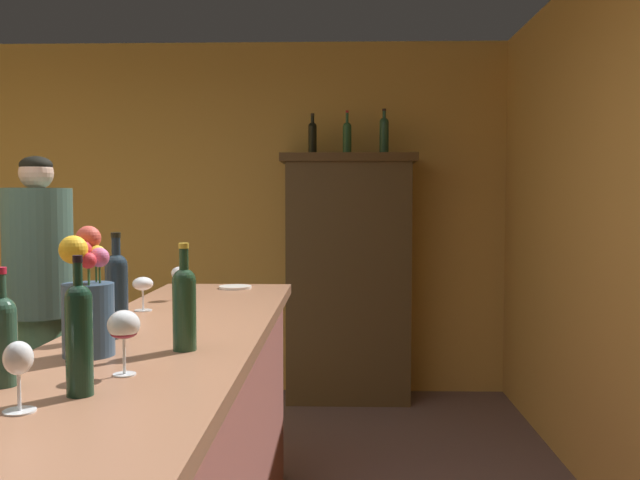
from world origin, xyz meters
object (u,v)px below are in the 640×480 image
cheese_plate (235,287)px  wine_bottle_chardonnay (79,334)px  wine_bottle_syrah (117,291)px  wine_glass_mid (143,285)px  display_bottle_center (384,134)px  patron_near_entrance (39,303)px  wine_bottle_riesling (1,335)px  bar_counter (169,475)px  display_cabinet (348,273)px  wine_glass_spare (124,328)px  display_bottle_midleft (347,136)px  wine_bottle_malbec (184,304)px  display_bottle_left (312,136)px  wine_glass_rear (18,362)px  flower_arrangement (88,301)px  wine_glass_front (179,275)px

cheese_plate → wine_bottle_chardonnay: bearing=-91.9°
wine_bottle_syrah → wine_glass_mid: wine_bottle_syrah is taller
display_bottle_center → patron_near_entrance: display_bottle_center is taller
wine_bottle_riesling → cheese_plate: (0.28, 1.85, -0.12)m
bar_counter → display_cabinet: bearing=76.4°
bar_counter → wine_glass_spare: bearing=-86.2°
display_bottle_midleft → display_bottle_center: bearing=0.0°
wine_bottle_riesling → display_bottle_center: bearing=71.5°
wine_glass_spare → cheese_plate: 1.75m
wine_bottle_malbec → wine_bottle_syrah: (-0.27, 0.19, 0.01)m
bar_counter → display_bottle_left: 3.06m
wine_glass_spare → wine_bottle_malbec: bearing=73.5°
wine_bottle_chardonnay → wine_bottle_malbec: bearing=74.6°
wine_bottle_syrah → display_bottle_left: (0.53, 2.80, 0.76)m
display_cabinet → wine_glass_mid: size_ratio=13.00×
wine_bottle_malbec → wine_glass_rear: wine_bottle_malbec is taller
wine_glass_spare → display_bottle_center: 3.49m
wine_bottle_malbec → wine_bottle_syrah: wine_bottle_syrah is taller
bar_counter → cheese_plate: cheese_plate is taller
bar_counter → display_bottle_midleft: (0.64, 2.69, 1.42)m
flower_arrangement → display_bottle_center: size_ratio=1.16×
wine_glass_mid → display_bottle_left: 2.47m
wine_bottle_chardonnay → cheese_plate: size_ratio=1.95×
wine_bottle_malbec → patron_near_entrance: patron_near_entrance is taller
display_cabinet → wine_glass_front: bearing=-112.1°
wine_glass_spare → patron_near_entrance: size_ratio=0.10×
display_bottle_center → patron_near_entrance: size_ratio=0.19×
wine_glass_spare → display_bottle_midleft: size_ratio=0.54×
wine_glass_spare → display_bottle_left: bearing=83.9°
wine_bottle_chardonnay → patron_near_entrance: size_ratio=0.19×
wine_glass_spare → display_bottle_midleft: (0.60, 3.28, 0.79)m
cheese_plate → display_bottle_midleft: size_ratio=0.53×
bar_counter → cheese_plate: size_ratio=15.97×
wine_bottle_chardonnay → wine_glass_spare: 0.19m
wine_glass_mid → patron_near_entrance: patron_near_entrance is taller
wine_glass_mid → wine_bottle_riesling: bearing=-90.9°
flower_arrangement → wine_glass_spare: bearing=-51.5°
bar_counter → wine_bottle_syrah: bearing=-142.0°
wine_bottle_malbec → wine_glass_rear: 0.65m
wine_bottle_riesling → wine_bottle_syrah: (0.09, 0.59, 0.03)m
cheese_plate → display_bottle_midleft: bearing=69.2°
wine_bottle_chardonnay → patron_near_entrance: patron_near_entrance is taller
patron_near_entrance → display_bottle_left: bearing=112.8°
wine_glass_front → wine_bottle_syrah: bearing=-90.2°
wine_glass_spare → display_bottle_center: display_bottle_center is taller
wine_bottle_syrah → patron_near_entrance: bearing=122.5°
wine_bottle_malbec → wine_glass_front: bearing=104.0°
wine_glass_spare → display_bottle_midleft: bearing=79.6°
wine_bottle_malbec → patron_near_entrance: size_ratio=0.19×
patron_near_entrance → bar_counter: bearing=15.2°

